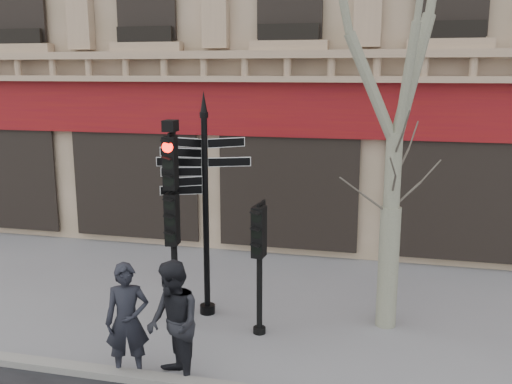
% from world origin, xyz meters
% --- Properties ---
extents(ground, '(80.00, 80.00, 0.00)m').
position_xyz_m(ground, '(0.00, 0.00, 0.00)').
color(ground, slate).
rests_on(ground, ground).
extents(fingerpost, '(2.05, 2.05, 4.14)m').
position_xyz_m(fingerpost, '(-0.84, 1.15, 2.78)').
color(fingerpost, black).
rests_on(fingerpost, ground).
extents(traffic_signal_main, '(0.43, 0.33, 3.67)m').
position_xyz_m(traffic_signal_main, '(-1.26, 0.63, 2.32)').
color(traffic_signal_main, black).
rests_on(traffic_signal_main, ground).
extents(traffic_signal_secondary, '(0.40, 0.30, 2.28)m').
position_xyz_m(traffic_signal_secondary, '(0.31, 0.55, 1.59)').
color(traffic_signal_secondary, black).
rests_on(traffic_signal_secondary, ground).
extents(pedestrian_a, '(0.75, 0.62, 1.77)m').
position_xyz_m(pedestrian_a, '(-1.25, -1.30, 0.88)').
color(pedestrian_a, black).
rests_on(pedestrian_a, ground).
extents(pedestrian_b, '(1.11, 1.14, 1.85)m').
position_xyz_m(pedestrian_b, '(-0.53, -1.30, 0.92)').
color(pedestrian_b, black).
rests_on(pedestrian_b, ground).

